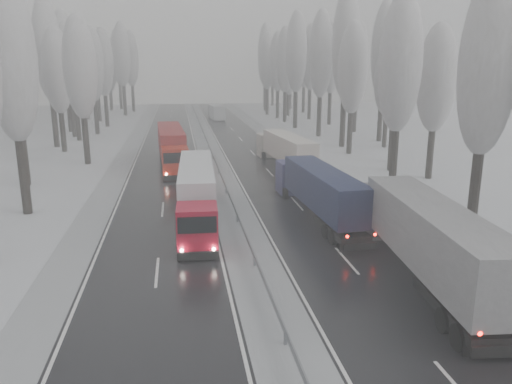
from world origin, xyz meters
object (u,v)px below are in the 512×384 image
object	(u,v)px
truck_red_white	(197,190)
truck_red_red	(171,144)
truck_blue_box	(318,188)
box_truck_distant	(217,112)
truck_cream_box	(285,149)
truck_grey_tarp	(424,234)

from	to	relation	value
truck_red_white	truck_red_red	xyz separation A→B (m)	(-1.90, 19.99, 0.14)
truck_blue_box	truck_red_red	xyz separation A→B (m)	(-10.50, 20.61, 0.22)
truck_red_white	box_truck_distant	bearing A→B (deg)	86.45
truck_cream_box	truck_red_red	distance (m)	12.29
truck_cream_box	box_truck_distant	distance (m)	50.14
truck_blue_box	truck_cream_box	xyz separation A→B (m)	(1.39, 17.49, -0.03)
truck_grey_tarp	truck_red_red	distance (m)	34.40
truck_red_red	box_truck_distant	bearing A→B (deg)	76.38
box_truck_distant	truck_blue_box	bearing A→B (deg)	-93.02
truck_blue_box	box_truck_distant	world-z (taller)	truck_blue_box
box_truck_distant	truck_red_red	distance (m)	47.68
truck_blue_box	truck_red_white	world-z (taller)	truck_red_white
truck_cream_box	box_truck_distant	xyz separation A→B (m)	(-3.33, 50.02, -0.64)
truck_blue_box	truck_red_white	size ratio (longest dim) A/B	0.97
truck_grey_tarp	truck_blue_box	bearing A→B (deg)	106.52
truck_red_white	truck_red_red	bearing A→B (deg)	97.56
truck_grey_tarp	truck_cream_box	size ratio (longest dim) A/B	1.16
truck_blue_box	truck_red_white	xyz separation A→B (m)	(-8.60, 0.62, 0.08)
truck_blue_box	truck_red_white	bearing A→B (deg)	172.66
truck_cream_box	truck_grey_tarp	bearing A→B (deg)	-93.89
truck_cream_box	truck_red_white	size ratio (longest dim) A/B	0.96
box_truck_distant	truck_red_white	size ratio (longest dim) A/B	0.53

